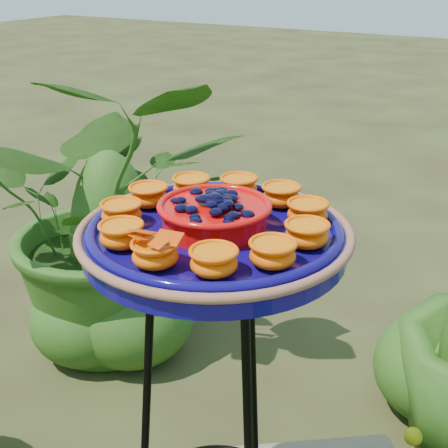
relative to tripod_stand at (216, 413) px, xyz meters
The scene contains 3 objects.
tripod_stand is the anchor object (origin of this frame).
feeder_dish 0.36m from the tripod_stand, 91.77° to the right, with size 0.44×0.44×0.10m.
shrub_back_left 1.05m from the tripod_stand, 140.27° to the left, with size 0.88×0.76×0.98m, color #285316.
Camera 1 is at (0.59, -0.86, 1.26)m, focal length 50.00 mm.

